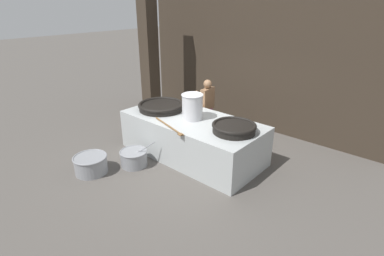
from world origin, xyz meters
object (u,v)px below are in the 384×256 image
giant_wok_near (161,106)px  cook (207,106)px  stock_pot (192,106)px  giant_wok_far (234,128)px  prep_bowl_vegetables (134,157)px  prep_bowl_meat (91,164)px

giant_wok_near → cook: cook is taller
giant_wok_near → stock_pot: (1.05, 0.04, 0.22)m
cook → giant_wok_far: bearing=140.0°
giant_wok_near → cook: bearing=63.5°
prep_bowl_vegetables → prep_bowl_meat: prep_bowl_vegetables is taller
prep_bowl_vegetables → prep_bowl_meat: (-0.48, -0.84, 0.01)m
stock_pot → prep_bowl_meat: (-1.17, -2.15, -1.08)m
giant_wok_near → prep_bowl_vegetables: 1.58m
giant_wok_far → prep_bowl_meat: 3.31m
giant_wok_near → giant_wok_far: (2.25, 0.04, 0.01)m
stock_pot → prep_bowl_meat: stock_pot is taller
giant_wok_near → prep_bowl_vegetables: size_ratio=1.63×
giant_wok_far → prep_bowl_meat: giant_wok_far is taller
giant_wok_near → cook: (0.59, 1.18, -0.18)m
giant_wok_near → prep_bowl_vegetables: (0.36, -1.27, -0.87)m
stock_pot → prep_bowl_vegetables: size_ratio=0.84×
giant_wok_near → prep_bowl_meat: (-0.12, -2.11, -0.85)m
giant_wok_near → stock_pot: stock_pot is taller
giant_wok_near → giant_wok_far: giant_wok_far is taller
cook → prep_bowl_vegetables: bearing=79.2°
giant_wok_far → prep_bowl_vegetables: bearing=-145.2°
giant_wok_far → stock_pot: bearing=-179.9°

